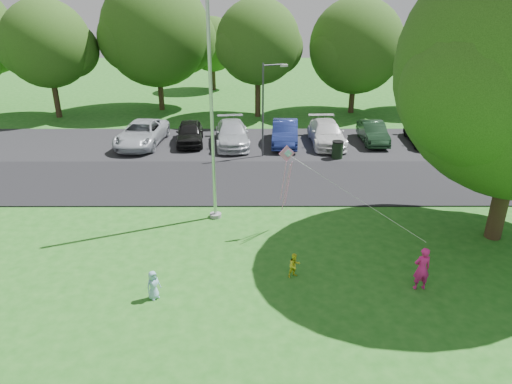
{
  "coord_description": "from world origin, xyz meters",
  "views": [
    {
      "loc": [
        -1.79,
        -12.62,
        8.76
      ],
      "look_at": [
        -1.76,
        4.0,
        1.6
      ],
      "focal_mm": 32.0,
      "sensor_mm": 36.0,
      "label": 1
    }
  ],
  "objects_px": {
    "child_yellow": "(295,265)",
    "kite": "(289,165)",
    "trash_can": "(337,150)",
    "street_lamp": "(266,102)",
    "woman": "(422,269)",
    "child_blue": "(153,285)",
    "flagpole": "(212,122)"
  },
  "relations": [
    {
      "from": "trash_can",
      "to": "child_yellow",
      "type": "bearing_deg",
      "value": -105.87
    },
    {
      "from": "flagpole",
      "to": "trash_can",
      "type": "relative_size",
      "value": 9.3
    },
    {
      "from": "street_lamp",
      "to": "woman",
      "type": "distance_m",
      "value": 14.34
    },
    {
      "from": "flagpole",
      "to": "trash_can",
      "type": "xyz_separation_m",
      "value": [
        6.48,
        7.6,
        -3.62
      ]
    },
    {
      "from": "kite",
      "to": "flagpole",
      "type": "bearing_deg",
      "value": 141.49
    },
    {
      "from": "trash_can",
      "to": "woman",
      "type": "xyz_separation_m",
      "value": [
        0.55,
        -12.84,
        0.21
      ]
    },
    {
      "from": "street_lamp",
      "to": "trash_can",
      "type": "height_order",
      "value": "street_lamp"
    },
    {
      "from": "flagpole",
      "to": "child_blue",
      "type": "relative_size",
      "value": 10.32
    },
    {
      "from": "street_lamp",
      "to": "child_blue",
      "type": "xyz_separation_m",
      "value": [
        -3.82,
        -13.81,
        -2.76
      ]
    },
    {
      "from": "trash_can",
      "to": "kite",
      "type": "height_order",
      "value": "kite"
    },
    {
      "from": "street_lamp",
      "to": "trash_can",
      "type": "relative_size",
      "value": 5.02
    },
    {
      "from": "child_blue",
      "to": "kite",
      "type": "height_order",
      "value": "kite"
    },
    {
      "from": "child_blue",
      "to": "kite",
      "type": "distance_m",
      "value": 6.72
    },
    {
      "from": "street_lamp",
      "to": "child_blue",
      "type": "relative_size",
      "value": 5.57
    },
    {
      "from": "trash_can",
      "to": "woman",
      "type": "height_order",
      "value": "woman"
    },
    {
      "from": "child_yellow",
      "to": "child_blue",
      "type": "distance_m",
      "value": 4.65
    },
    {
      "from": "kite",
      "to": "child_blue",
      "type": "bearing_deg",
      "value": -150.15
    },
    {
      "from": "child_yellow",
      "to": "child_blue",
      "type": "height_order",
      "value": "child_blue"
    },
    {
      "from": "woman",
      "to": "child_yellow",
      "type": "distance_m",
      "value": 4.08
    },
    {
      "from": "child_blue",
      "to": "flagpole",
      "type": "bearing_deg",
      "value": 30.07
    },
    {
      "from": "flagpole",
      "to": "street_lamp",
      "type": "xyz_separation_m",
      "value": [
        2.35,
        8.08,
        -0.92
      ]
    },
    {
      "from": "woman",
      "to": "kite",
      "type": "xyz_separation_m",
      "value": [
        -4.05,
        3.95,
        2.08
      ]
    },
    {
      "from": "street_lamp",
      "to": "child_yellow",
      "type": "relative_size",
      "value": 6.14
    },
    {
      "from": "child_yellow",
      "to": "kite",
      "type": "height_order",
      "value": "kite"
    },
    {
      "from": "child_yellow",
      "to": "trash_can",
      "type": "bearing_deg",
      "value": 45.14
    },
    {
      "from": "child_yellow",
      "to": "kite",
      "type": "xyz_separation_m",
      "value": [
        -0.04,
        3.25,
        2.4
      ]
    },
    {
      "from": "trash_can",
      "to": "child_yellow",
      "type": "height_order",
      "value": "trash_can"
    },
    {
      "from": "woman",
      "to": "street_lamp",
      "type": "bearing_deg",
      "value": -76.98
    },
    {
      "from": "street_lamp",
      "to": "woman",
      "type": "bearing_deg",
      "value": -92.11
    },
    {
      "from": "trash_can",
      "to": "child_yellow",
      "type": "distance_m",
      "value": 12.63
    },
    {
      "from": "street_lamp",
      "to": "child_yellow",
      "type": "distance_m",
      "value": 12.95
    },
    {
      "from": "flagpole",
      "to": "street_lamp",
      "type": "distance_m",
      "value": 8.46
    }
  ]
}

